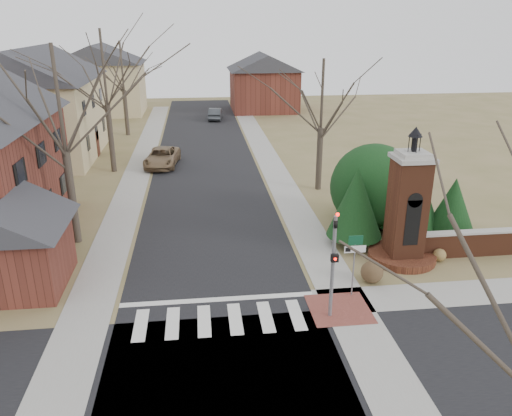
{
  "coord_description": "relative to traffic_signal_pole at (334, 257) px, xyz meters",
  "views": [
    {
      "loc": [
        -0.55,
        -15.71,
        10.86
      ],
      "look_at": [
        2.03,
        6.0,
        2.59
      ],
      "focal_mm": 35.0,
      "sensor_mm": 36.0,
      "label": 1
    }
  ],
  "objects": [
    {
      "name": "ground",
      "position": [
        -4.3,
        -0.57,
        -2.59
      ],
      "size": [
        120.0,
        120.0,
        0.0
      ],
      "primitive_type": "plane",
      "color": "brown",
      "rests_on": "ground"
    },
    {
      "name": "dry_shrub_right",
      "position": [
        6.41,
        4.03,
        -2.27
      ],
      "size": [
        0.63,
        0.63,
        0.63
      ],
      "primitive_type": "sphere",
      "color": "olive",
      "rests_on": "ground"
    },
    {
      "name": "cross_street",
      "position": [
        -4.3,
        -3.57,
        -2.58
      ],
      "size": [
        120.0,
        8.0,
        0.01
      ],
      "primitive_type": "cube",
      "color": "black",
      "rests_on": "ground"
    },
    {
      "name": "distant_car",
      "position": [
        -2.7,
        41.66,
        -1.92
      ],
      "size": [
        1.87,
        4.17,
        1.33
      ],
      "primitive_type": "imported",
      "rotation": [
        0.0,
        0.0,
        3.02
      ],
      "color": "#35393E",
      "rests_on": "ground"
    },
    {
      "name": "sidewalk_left",
      "position": [
        -9.5,
        21.43,
        -2.58
      ],
      "size": [
        2.0,
        60.0,
        0.02
      ],
      "primitive_type": "cube",
      "color": "gray",
      "rests_on": "ground"
    },
    {
      "name": "evergreen_mass",
      "position": [
        4.7,
        8.93,
        -0.19
      ],
      "size": [
        4.8,
        4.8,
        4.8
      ],
      "primitive_type": "sphere",
      "color": "black",
      "rests_on": "ground"
    },
    {
      "name": "bare_tree_3",
      "position": [
        3.2,
        15.43,
        4.1
      ],
      "size": [
        7.0,
        7.0,
        9.7
      ],
      "color": "#473D33",
      "rests_on": "ground"
    },
    {
      "name": "pickup_truck",
      "position": [
        -7.7,
        22.52,
        -1.89
      ],
      "size": [
        2.91,
        5.26,
        1.39
      ],
      "primitive_type": "imported",
      "rotation": [
        0.0,
        0.0,
        -0.12
      ],
      "color": "olive",
      "rests_on": "ground"
    },
    {
      "name": "evergreen_mid",
      "position": [
        6.2,
        7.63,
        0.01
      ],
      "size": [
        3.4,
        3.4,
        4.7
      ],
      "color": "#473D33",
      "rests_on": "ground"
    },
    {
      "name": "main_street",
      "position": [
        -4.3,
        21.43,
        -2.58
      ],
      "size": [
        8.0,
        70.0,
        0.01
      ],
      "primitive_type": "cube",
      "color": "black",
      "rests_on": "ground"
    },
    {
      "name": "garage_left",
      "position": [
        -12.82,
        3.92,
        -0.35
      ],
      "size": [
        4.8,
        4.8,
        4.29
      ],
      "color": "maroon",
      "rests_on": "ground"
    },
    {
      "name": "house_distant_right",
      "position": [
        3.69,
        47.42,
        1.06
      ],
      "size": [
        8.8,
        8.8,
        7.3
      ],
      "color": "maroon",
      "rests_on": "ground"
    },
    {
      "name": "bare_tree_2",
      "position": [
        -11.8,
        34.43,
        4.44
      ],
      "size": [
        7.35,
        7.35,
        10.19
      ],
      "color": "#473D33",
      "rests_on": "ground"
    },
    {
      "name": "sign_post",
      "position": [
        1.29,
        1.41,
        -0.64
      ],
      "size": [
        0.9,
        0.07,
        2.75
      ],
      "color": "slate",
      "rests_on": "ground"
    },
    {
      "name": "dry_shrub_left",
      "position": [
        2.5,
        2.43,
        -2.09
      ],
      "size": [
        0.99,
        0.99,
        0.99
      ],
      "primitive_type": "sphere",
      "color": "#4F3A24",
      "rests_on": "ground"
    },
    {
      "name": "traffic_signal_pole",
      "position": [
        0.0,
        0.0,
        0.0
      ],
      "size": [
        0.28,
        0.41,
        4.5
      ],
      "color": "slate",
      "rests_on": "ground"
    },
    {
      "name": "evergreen_near",
      "position": [
        2.9,
        6.43,
        -0.29
      ],
      "size": [
        2.8,
        2.8,
        4.1
      ],
      "color": "#473D33",
      "rests_on": "ground"
    },
    {
      "name": "brick_garden_wall",
      "position": [
        9.2,
        4.43,
        -1.93
      ],
      "size": [
        7.5,
        0.5,
        1.3
      ],
      "color": "#5F2E1B",
      "rests_on": "ground"
    },
    {
      "name": "stop_bar",
      "position": [
        -4.3,
        1.73,
        -2.58
      ],
      "size": [
        8.0,
        0.35,
        0.02
      ],
      "primitive_type": "cube",
      "color": "silver",
      "rests_on": "ground"
    },
    {
      "name": "evergreen_far",
      "position": [
        8.2,
        6.63,
        -0.69
      ],
      "size": [
        2.4,
        2.4,
        3.3
      ],
      "color": "#473D33",
      "rests_on": "ground"
    },
    {
      "name": "bare_tree_0",
      "position": [
        -11.3,
        8.43,
        5.11
      ],
      "size": [
        8.05,
        8.05,
        11.15
      ],
      "color": "#473D33",
      "rests_on": "ground"
    },
    {
      "name": "house_stucco_left",
      "position": [
        -17.8,
        26.42,
        2.01
      ],
      "size": [
        9.8,
        12.8,
        9.28
      ],
      "color": "#C3B882",
      "rests_on": "ground"
    },
    {
      "name": "sidewalk_right_main",
      "position": [
        0.9,
        21.43,
        -2.58
      ],
      "size": [
        2.0,
        60.0,
        0.02
      ],
      "primitive_type": "cube",
      "color": "gray",
      "rests_on": "ground"
    },
    {
      "name": "crosswalk_zone",
      "position": [
        -4.3,
        0.23,
        -2.58
      ],
      "size": [
        8.0,
        2.2,
        0.02
      ],
      "primitive_type": "cube",
      "color": "silver",
      "rests_on": "ground"
    },
    {
      "name": "brick_gate_monument",
      "position": [
        4.7,
        4.42,
        -0.42
      ],
      "size": [
        3.2,
        3.2,
        6.47
      ],
      "color": "#5F2E1B",
      "rests_on": "ground"
    },
    {
      "name": "house_distant_left",
      "position": [
        -16.31,
        47.42,
        1.66
      ],
      "size": [
        10.8,
        8.8,
        8.53
      ],
      "color": "#C3B882",
      "rests_on": "ground"
    },
    {
      "name": "curb_apron",
      "position": [
        0.5,
        0.43,
        -2.57
      ],
      "size": [
        2.4,
        2.4,
        0.02
      ],
      "primitive_type": "cube",
      "color": "brown",
      "rests_on": "ground"
    },
    {
      "name": "bare_tree_1",
      "position": [
        -11.3,
        21.43,
        5.44
      ],
      "size": [
        8.4,
        8.4,
        11.64
      ],
      "color": "#473D33",
      "rests_on": "ground"
    }
  ]
}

